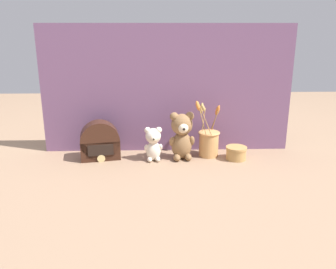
% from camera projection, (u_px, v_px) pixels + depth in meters
% --- Properties ---
extents(ground_plane, '(4.00, 4.00, 0.00)m').
position_uv_depth(ground_plane, '(168.00, 160.00, 1.89)').
color(ground_plane, '#8E7056').
extents(backdrop_wall, '(1.37, 0.02, 0.70)m').
position_uv_depth(backdrop_wall, '(167.00, 90.00, 1.95)').
color(backdrop_wall, '#704C70').
rests_on(backdrop_wall, ground).
extents(teddy_bear_large, '(0.14, 0.13, 0.26)m').
position_uv_depth(teddy_bear_large, '(182.00, 135.00, 1.87)').
color(teddy_bear_large, olive).
rests_on(teddy_bear_large, ground).
extents(teddy_bear_medium, '(0.10, 0.09, 0.18)m').
position_uv_depth(teddy_bear_medium, '(153.00, 143.00, 1.86)').
color(teddy_bear_medium, beige).
rests_on(teddy_bear_medium, ground).
extents(flower_vase, '(0.16, 0.16, 0.32)m').
position_uv_depth(flower_vase, '(209.00, 141.00, 1.93)').
color(flower_vase, tan).
rests_on(flower_vase, ground).
extents(vintage_radio, '(0.22, 0.13, 0.21)m').
position_uv_depth(vintage_radio, '(100.00, 143.00, 1.88)').
color(vintage_radio, '#381E14').
rests_on(vintage_radio, ground).
extents(decorative_tin_tall, '(0.11, 0.11, 0.07)m').
position_uv_depth(decorative_tin_tall, '(236.00, 153.00, 1.89)').
color(decorative_tin_tall, tan).
rests_on(decorative_tin_tall, ground).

